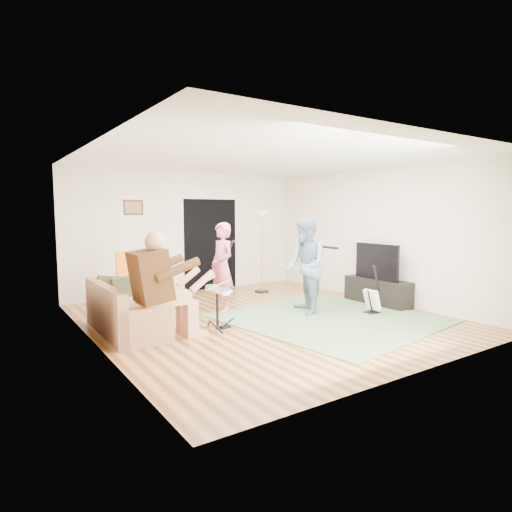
{
  "coord_description": "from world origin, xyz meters",
  "views": [
    {
      "loc": [
        -4.08,
        -5.88,
        1.82
      ],
      "look_at": [
        0.03,
        0.3,
        1.04
      ],
      "focal_mm": 30.0,
      "sensor_mm": 36.0,
      "label": 1
    }
  ],
  "objects_px": {
    "drum_kit": "(217,311)",
    "dining_chair": "(131,291)",
    "singer": "(222,267)",
    "tv_cabinet": "(378,291)",
    "guitar_spare": "(372,300)",
    "television": "(377,261)",
    "guitarist": "(305,266)",
    "sofa": "(121,316)",
    "torchiere_lamp": "(262,237)"
  },
  "relations": [
    {
      "from": "drum_kit",
      "to": "dining_chair",
      "type": "bearing_deg",
      "value": 112.77
    },
    {
      "from": "singer",
      "to": "tv_cabinet",
      "type": "xyz_separation_m",
      "value": [
        2.82,
        -1.21,
        -0.56
      ]
    },
    {
      "from": "guitar_spare",
      "to": "drum_kit",
      "type": "bearing_deg",
      "value": 167.54
    },
    {
      "from": "guitar_spare",
      "to": "television",
      "type": "xyz_separation_m",
      "value": [
        0.65,
        0.48,
        0.6
      ]
    },
    {
      "from": "guitar_spare",
      "to": "tv_cabinet",
      "type": "height_order",
      "value": "guitar_spare"
    },
    {
      "from": "drum_kit",
      "to": "singer",
      "type": "xyz_separation_m",
      "value": [
        0.68,
        1.07,
        0.52
      ]
    },
    {
      "from": "television",
      "to": "drum_kit",
      "type": "bearing_deg",
      "value": 177.72
    },
    {
      "from": "guitarist",
      "to": "guitar_spare",
      "type": "distance_m",
      "value": 1.35
    },
    {
      "from": "sofa",
      "to": "drum_kit",
      "type": "relative_size",
      "value": 2.77
    },
    {
      "from": "torchiere_lamp",
      "to": "tv_cabinet",
      "type": "height_order",
      "value": "torchiere_lamp"
    },
    {
      "from": "sofa",
      "to": "guitarist",
      "type": "distance_m",
      "value": 3.2
    },
    {
      "from": "sofa",
      "to": "drum_kit",
      "type": "bearing_deg",
      "value": -26.87
    },
    {
      "from": "guitar_spare",
      "to": "dining_chair",
      "type": "height_order",
      "value": "dining_chair"
    },
    {
      "from": "singer",
      "to": "dining_chair",
      "type": "relative_size",
      "value": 1.47
    },
    {
      "from": "torchiere_lamp",
      "to": "dining_chair",
      "type": "height_order",
      "value": "torchiere_lamp"
    },
    {
      "from": "singer",
      "to": "guitar_spare",
      "type": "xyz_separation_m",
      "value": [
        2.12,
        -1.69,
        -0.56
      ]
    },
    {
      "from": "tv_cabinet",
      "to": "sofa",
      "type": "bearing_deg",
      "value": 170.65
    },
    {
      "from": "tv_cabinet",
      "to": "dining_chair",
      "type": "bearing_deg",
      "value": 155.39
    },
    {
      "from": "sofa",
      "to": "guitar_spare",
      "type": "distance_m",
      "value": 4.28
    },
    {
      "from": "drum_kit",
      "to": "torchiere_lamp",
      "type": "relative_size",
      "value": 0.37
    },
    {
      "from": "guitarist",
      "to": "drum_kit",
      "type": "bearing_deg",
      "value": -66.81
    },
    {
      "from": "guitar_spare",
      "to": "tv_cabinet",
      "type": "distance_m",
      "value": 0.85
    },
    {
      "from": "dining_chair",
      "to": "television",
      "type": "relative_size",
      "value": 1.08
    },
    {
      "from": "torchiere_lamp",
      "to": "television",
      "type": "relative_size",
      "value": 1.79
    },
    {
      "from": "television",
      "to": "guitarist",
      "type": "bearing_deg",
      "value": 173.02
    },
    {
      "from": "torchiere_lamp",
      "to": "guitarist",
      "type": "bearing_deg",
      "value": -103.84
    },
    {
      "from": "singer",
      "to": "guitar_spare",
      "type": "relative_size",
      "value": 1.86
    },
    {
      "from": "sofa",
      "to": "television",
      "type": "bearing_deg",
      "value": -9.45
    },
    {
      "from": "dining_chair",
      "to": "television",
      "type": "height_order",
      "value": "television"
    },
    {
      "from": "guitarist",
      "to": "guitar_spare",
      "type": "bearing_deg",
      "value": 76.67
    },
    {
      "from": "singer",
      "to": "guitarist",
      "type": "distance_m",
      "value": 1.51
    },
    {
      "from": "guitarist",
      "to": "tv_cabinet",
      "type": "xyz_separation_m",
      "value": [
        1.69,
        -0.2,
        -0.61
      ]
    },
    {
      "from": "dining_chair",
      "to": "tv_cabinet",
      "type": "distance_m",
      "value": 4.69
    },
    {
      "from": "sofa",
      "to": "drum_kit",
      "type": "height_order",
      "value": "sofa"
    },
    {
      "from": "sofa",
      "to": "guitarist",
      "type": "relative_size",
      "value": 1.08
    },
    {
      "from": "sofa",
      "to": "drum_kit",
      "type": "distance_m",
      "value": 1.44
    },
    {
      "from": "torchiere_lamp",
      "to": "dining_chair",
      "type": "xyz_separation_m",
      "value": [
        -3.09,
        -0.36,
        -0.86
      ]
    },
    {
      "from": "drum_kit",
      "to": "guitar_spare",
      "type": "relative_size",
      "value": 0.77
    },
    {
      "from": "drum_kit",
      "to": "guitarist",
      "type": "bearing_deg",
      "value": 2.01
    },
    {
      "from": "guitar_spare",
      "to": "tv_cabinet",
      "type": "bearing_deg",
      "value": 34.53
    },
    {
      "from": "sofa",
      "to": "torchiere_lamp",
      "type": "bearing_deg",
      "value": 22.94
    },
    {
      "from": "dining_chair",
      "to": "sofa",
      "type": "bearing_deg",
      "value": -110.04
    },
    {
      "from": "singer",
      "to": "television",
      "type": "relative_size",
      "value": 1.59
    },
    {
      "from": "drum_kit",
      "to": "torchiere_lamp",
      "type": "xyz_separation_m",
      "value": [
        2.33,
        2.18,
        0.96
      ]
    },
    {
      "from": "sofa",
      "to": "guitar_spare",
      "type": "bearing_deg",
      "value": -17.26
    },
    {
      "from": "drum_kit",
      "to": "television",
      "type": "distance_m",
      "value": 3.5
    },
    {
      "from": "drum_kit",
      "to": "tv_cabinet",
      "type": "height_order",
      "value": "drum_kit"
    },
    {
      "from": "drum_kit",
      "to": "guitarist",
      "type": "height_order",
      "value": "guitarist"
    },
    {
      "from": "drum_kit",
      "to": "guitarist",
      "type": "relative_size",
      "value": 0.39
    },
    {
      "from": "guitarist",
      "to": "television",
      "type": "distance_m",
      "value": 1.65
    }
  ]
}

